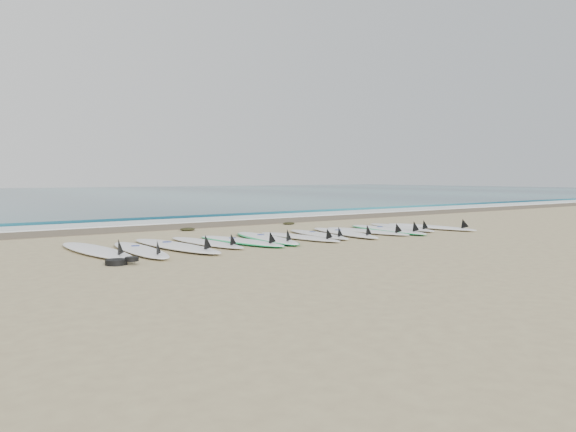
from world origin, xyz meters
TOP-DOWN VIEW (x-y plane):
  - ground at (0.00, 0.00)m, footprint 120.00×120.00m
  - ocean at (0.00, 32.50)m, footprint 120.00×55.00m
  - wet_sand_band at (0.00, 4.10)m, footprint 120.00×1.80m
  - foam_band at (0.00, 5.50)m, footprint 120.00×1.40m
  - wave_crest at (0.00, 7.00)m, footprint 120.00×1.00m
  - surfboard_0 at (-4.09, 0.09)m, footprint 0.77×2.86m
  - surfboard_1 at (-3.45, -0.26)m, footprint 0.71×2.61m
  - surfboard_2 at (-2.73, -0.14)m, footprint 0.87×2.89m
  - surfboard_3 at (-2.01, 0.07)m, footprint 0.72×2.42m
  - surfboard_4 at (-1.34, -0.07)m, footprint 0.94×2.56m
  - surfboard_5 at (-0.66, 0.05)m, footprint 1.01×2.73m
  - surfboard_6 at (0.04, -0.16)m, footprint 0.74×2.41m
  - surfboard_7 at (0.69, 0.01)m, footprint 0.77×2.35m
  - surfboard_8 at (1.34, -0.11)m, footprint 0.98×2.66m
  - surfboard_9 at (2.04, -0.11)m, footprint 0.77×2.46m
  - surfboard_10 at (2.70, -0.09)m, footprint 0.97×2.76m
  - surfboard_11 at (3.40, 0.11)m, footprint 0.89×2.51m
  - surfboard_12 at (4.09, -0.27)m, footprint 0.82×2.60m
  - seaweed_near at (-1.07, 2.88)m, footprint 0.38×0.30m
  - seaweed_far at (1.94, 2.87)m, footprint 0.35×0.27m
  - leash_coil at (-4.19, -1.33)m, footprint 0.46×0.36m

SIDE VIEW (x-z plane):
  - ground at x=0.00m, z-range 0.00..0.00m
  - wet_sand_band at x=0.00m, z-range 0.00..0.01m
  - ocean at x=0.00m, z-range 0.00..0.03m
  - foam_band at x=0.00m, z-range 0.00..0.04m
  - seaweed_far at x=1.94m, z-range 0.00..0.07m
  - seaweed_near at x=-1.07m, z-range 0.00..0.07m
  - surfboard_4 at x=-1.34m, z-range -0.11..0.21m
  - leash_coil at x=-4.19m, z-range -0.01..0.10m
  - wave_crest at x=0.00m, z-range 0.00..0.10m
  - surfboard_5 at x=-0.66m, z-range -0.12..0.22m
  - surfboard_10 at x=2.70m, z-range -0.12..0.22m
  - surfboard_7 at x=0.69m, z-range -0.10..0.20m
  - surfboard_6 at x=0.04m, z-range -0.10..0.20m
  - surfboard_3 at x=-2.01m, z-range -0.10..0.21m
  - surfboard_9 at x=2.04m, z-range -0.10..0.21m
  - surfboard_11 at x=3.40m, z-range -0.10..0.21m
  - surfboard_12 at x=4.09m, z-range -0.11..0.22m
  - surfboard_1 at x=-3.45m, z-range -0.11..0.22m
  - surfboard_8 at x=1.34m, z-range -0.11..0.22m
  - surfboard_0 at x=-4.09m, z-range -0.12..0.24m
  - surfboard_2 at x=-2.73m, z-range -0.12..0.25m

